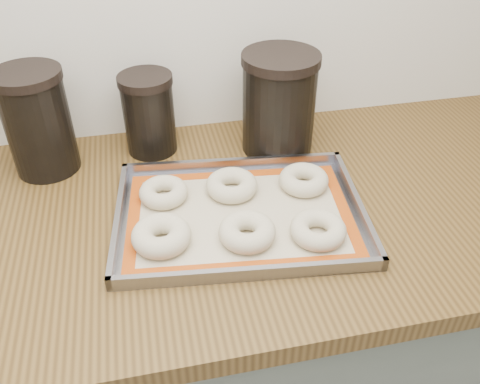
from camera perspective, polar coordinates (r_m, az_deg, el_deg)
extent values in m
cube|color=slate|center=(1.33, -4.24, -17.97)|extent=(3.00, 0.65, 0.86)
cube|color=brown|center=(0.99, -5.40, -2.93)|extent=(3.06, 0.68, 0.04)
cube|color=gray|center=(0.96, 0.00, -2.76)|extent=(0.49, 0.38, 0.00)
cube|color=gray|center=(1.08, -0.84, 3.18)|extent=(0.46, 0.06, 0.02)
cube|color=gray|center=(0.83, 1.09, -9.13)|extent=(0.46, 0.06, 0.02)
cube|color=gray|center=(0.96, -13.50, -2.96)|extent=(0.05, 0.33, 0.02)
cube|color=gray|center=(0.99, 13.03, -1.32)|extent=(0.05, 0.33, 0.02)
cube|color=#C6B793|center=(0.96, 0.00, -2.64)|extent=(0.45, 0.34, 0.00)
cube|color=#AD400B|center=(1.06, -0.71, 2.02)|extent=(0.42, 0.07, 0.00)
cube|color=#AD400B|center=(0.86, 0.89, -8.28)|extent=(0.42, 0.07, 0.00)
cube|color=#AD400B|center=(0.96, -11.90, -3.27)|extent=(0.05, 0.25, 0.00)
cube|color=#AD400B|center=(0.99, 11.53, -1.81)|extent=(0.05, 0.25, 0.00)
torus|color=beige|center=(0.90, -8.82, -4.86)|extent=(0.11, 0.11, 0.04)
torus|color=beige|center=(0.89, 0.81, -4.48)|extent=(0.10, 0.10, 0.04)
torus|color=beige|center=(0.91, 8.76, -4.22)|extent=(0.11, 0.11, 0.03)
torus|color=beige|center=(1.00, -8.58, -0.03)|extent=(0.10, 0.10, 0.03)
torus|color=beige|center=(1.00, -0.94, 0.77)|extent=(0.12, 0.12, 0.03)
torus|color=beige|center=(1.03, 7.17, 1.36)|extent=(0.10, 0.10, 0.03)
cylinder|color=black|center=(1.12, -21.65, 6.89)|extent=(0.13, 0.13, 0.20)
cylinder|color=black|center=(1.07, -22.99, 11.95)|extent=(0.14, 0.14, 0.02)
cylinder|color=black|center=(1.13, -10.14, 8.22)|extent=(0.11, 0.11, 0.16)
cylinder|color=black|center=(1.09, -10.65, 12.29)|extent=(0.12, 0.12, 0.02)
cylinder|color=black|center=(1.12, 4.36, 9.42)|extent=(0.16, 0.16, 0.20)
cylinder|color=black|center=(1.07, 4.64, 14.67)|extent=(0.16, 0.16, 0.02)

